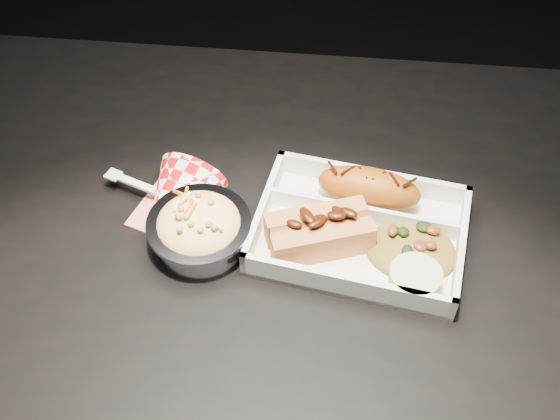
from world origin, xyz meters
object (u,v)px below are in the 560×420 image
at_px(foil_coleslaw_cup, 199,228).
at_px(napkin_fork, 173,200).
at_px(hotdog, 319,230).
at_px(dining_table, 278,295).
at_px(fried_pastry, 369,188).
at_px(food_tray, 359,233).

bearing_deg(foil_coleslaw_cup, napkin_fork, 130.37).
relative_size(hotdog, napkin_fork, 0.79).
relative_size(dining_table, fried_pastry, 9.18).
distance_m(food_tray, fried_pastry, 0.06).
bearing_deg(food_tray, hotdog, -149.23).
distance_m(fried_pastry, hotdog, 0.09).
bearing_deg(hotdog, fried_pastry, 32.59).
bearing_deg(dining_table, hotdog, 15.60).
bearing_deg(foil_coleslaw_cup, fried_pastry, 22.21).
height_order(foil_coleslaw_cup, napkin_fork, napkin_fork).
relative_size(fried_pastry, hotdog, 0.96).
xyz_separation_m(dining_table, napkin_fork, (-0.14, 0.06, 0.11)).
distance_m(dining_table, food_tray, 0.14).
bearing_deg(fried_pastry, food_tray, -99.11).
relative_size(food_tray, foil_coleslaw_cup, 2.19).
distance_m(food_tray, foil_coleslaw_cup, 0.20).
relative_size(food_tray, napkin_fork, 1.60).
bearing_deg(napkin_fork, fried_pastry, 27.27).
xyz_separation_m(food_tray, foil_coleslaw_cup, (-0.19, -0.03, 0.02)).
height_order(dining_table, fried_pastry, fried_pastry).
relative_size(hotdog, foil_coleslaw_cup, 1.08).
distance_m(dining_table, fried_pastry, 0.19).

